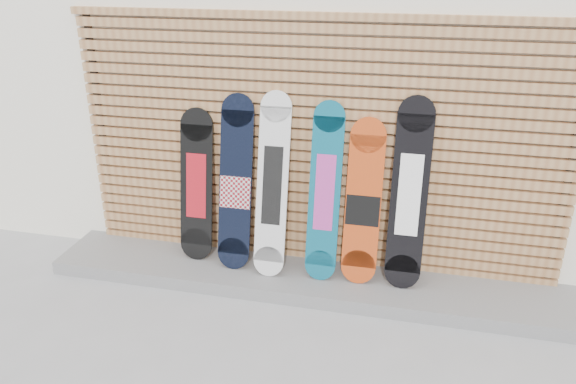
% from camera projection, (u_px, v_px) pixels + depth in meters
% --- Properties ---
extents(ground, '(80.00, 80.00, 0.00)m').
position_uv_depth(ground, '(309.00, 334.00, 4.34)').
color(ground, '#969699').
rests_on(ground, ground).
extents(building, '(12.00, 5.00, 3.60)m').
position_uv_depth(building, '(409.00, 36.00, 6.66)').
color(building, white).
rests_on(building, ground).
extents(concrete_step, '(4.60, 0.70, 0.12)m').
position_uv_depth(concrete_step, '(307.00, 279.00, 4.96)').
color(concrete_step, slate).
rests_on(concrete_step, ground).
extents(slat_wall, '(4.26, 0.08, 2.29)m').
position_uv_depth(slat_wall, '(316.00, 145.00, 4.76)').
color(slat_wall, '#A26F43').
rests_on(slat_wall, ground).
extents(snowboard_0, '(0.30, 0.27, 1.37)m').
position_uv_depth(snowboard_0, '(197.00, 186.00, 5.00)').
color(snowboard_0, black).
rests_on(snowboard_0, concrete_step).
extents(snowboard_1, '(0.29, 0.35, 1.52)m').
position_uv_depth(snowboard_1, '(236.00, 185.00, 4.85)').
color(snowboard_1, black).
rests_on(snowboard_1, concrete_step).
extents(snowboard_2, '(0.27, 0.40, 1.56)m').
position_uv_depth(snowboard_2, '(272.00, 186.00, 4.75)').
color(snowboard_2, silver).
rests_on(snowboard_2, concrete_step).
extents(snowboard_3, '(0.26, 0.36, 1.50)m').
position_uv_depth(snowboard_3, '(325.00, 193.00, 4.69)').
color(snowboard_3, '#0B5871').
rests_on(snowboard_3, concrete_step).
extents(snowboard_4, '(0.30, 0.34, 1.38)m').
position_uv_depth(snowboard_4, '(363.00, 203.00, 4.66)').
color(snowboard_4, '#C14114').
rests_on(snowboard_4, concrete_step).
extents(snowboard_5, '(0.30, 0.33, 1.58)m').
position_uv_depth(snowboard_5, '(409.00, 195.00, 4.54)').
color(snowboard_5, black).
rests_on(snowboard_5, concrete_step).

